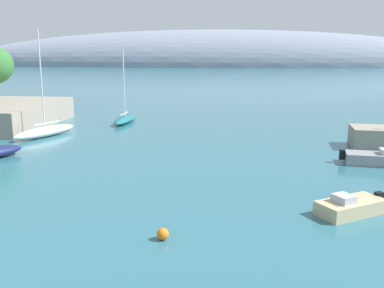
{
  "coord_description": "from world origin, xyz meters",
  "views": [
    {
      "loc": [
        3.28,
        -8.42,
        8.68
      ],
      "look_at": [
        -0.82,
        25.09,
        1.34
      ],
      "focal_mm": 40.46,
      "sensor_mm": 36.0,
      "label": 1
    }
  ],
  "objects_px": {
    "sailboat_teal_outer_mooring": "(125,119)",
    "mooring_buoy_orange": "(163,234)",
    "motorboat_grey_foreground": "(378,158)",
    "sailboat_white_mid_mooring": "(45,131)",
    "motorboat_sand_alongside_breakwater": "(351,206)"
  },
  "relations": [
    {
      "from": "sailboat_teal_outer_mooring",
      "to": "mooring_buoy_orange",
      "type": "height_order",
      "value": "sailboat_teal_outer_mooring"
    },
    {
      "from": "sailboat_teal_outer_mooring",
      "to": "mooring_buoy_orange",
      "type": "distance_m",
      "value": 34.03
    },
    {
      "from": "motorboat_grey_foreground",
      "to": "motorboat_sand_alongside_breakwater",
      "type": "height_order",
      "value": "motorboat_grey_foreground"
    },
    {
      "from": "motorboat_grey_foreground",
      "to": "mooring_buoy_orange",
      "type": "relative_size",
      "value": 9.27
    },
    {
      "from": "sailboat_teal_outer_mooring",
      "to": "motorboat_sand_alongside_breakwater",
      "type": "xyz_separation_m",
      "value": [
        20.3,
        -27.79,
        -0.05
      ]
    },
    {
      "from": "sailboat_white_mid_mooring",
      "to": "motorboat_grey_foreground",
      "type": "distance_m",
      "value": 31.52
    },
    {
      "from": "sailboat_teal_outer_mooring",
      "to": "motorboat_grey_foreground",
      "type": "relative_size",
      "value": 1.67
    },
    {
      "from": "motorboat_sand_alongside_breakwater",
      "to": "sailboat_teal_outer_mooring",
      "type": "bearing_deg",
      "value": -87.5
    },
    {
      "from": "motorboat_sand_alongside_breakwater",
      "to": "mooring_buoy_orange",
      "type": "relative_size",
      "value": 7.18
    },
    {
      "from": "mooring_buoy_orange",
      "to": "sailboat_teal_outer_mooring",
      "type": "bearing_deg",
      "value": 108.53
    },
    {
      "from": "sailboat_teal_outer_mooring",
      "to": "motorboat_grey_foreground",
      "type": "bearing_deg",
      "value": -122.71
    },
    {
      "from": "motorboat_grey_foreground",
      "to": "sailboat_teal_outer_mooring",
      "type": "bearing_deg",
      "value": 151.7
    },
    {
      "from": "sailboat_white_mid_mooring",
      "to": "mooring_buoy_orange",
      "type": "relative_size",
      "value": 18.77
    },
    {
      "from": "sailboat_white_mid_mooring",
      "to": "motorboat_sand_alongside_breakwater",
      "type": "xyz_separation_m",
      "value": [
        26.13,
        -18.45,
        -0.16
      ]
    },
    {
      "from": "sailboat_white_mid_mooring",
      "to": "motorboat_sand_alongside_breakwater",
      "type": "bearing_deg",
      "value": 77.52
    }
  ]
}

